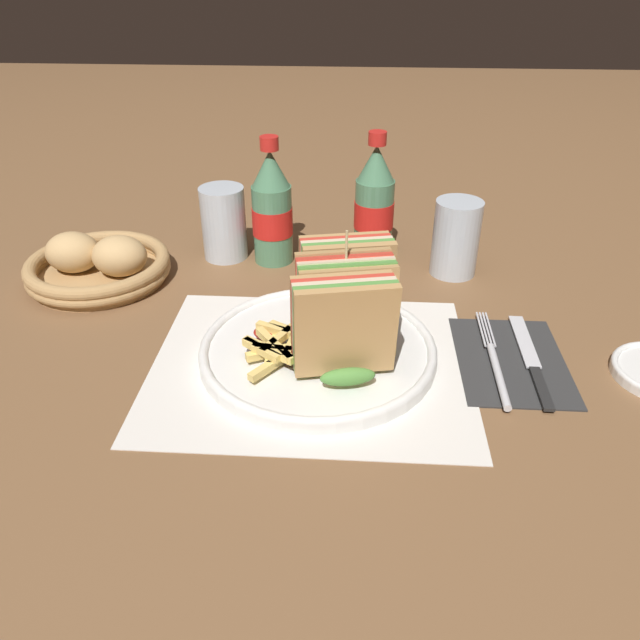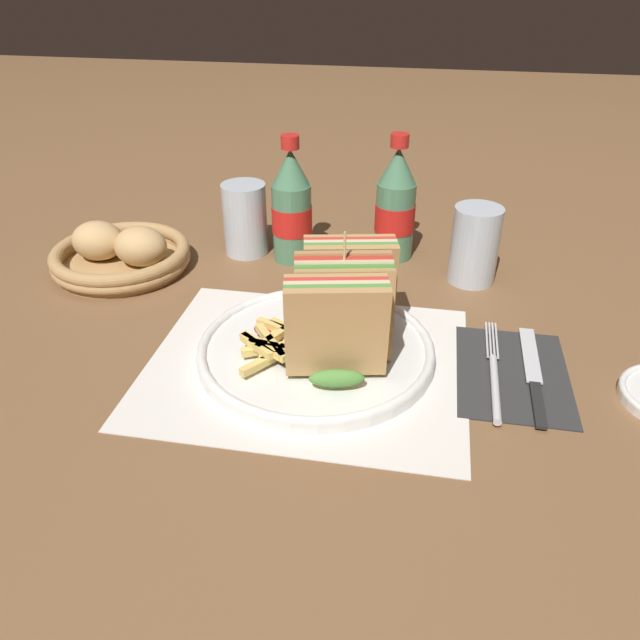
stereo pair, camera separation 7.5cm
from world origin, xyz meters
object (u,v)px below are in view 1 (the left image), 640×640
(coke_bottle_far, at_px, (374,204))
(glass_near, at_px, (455,243))
(bread_basket, at_px, (98,265))
(club_sandwich, at_px, (345,304))
(fork, at_px, (496,365))
(glass_far, at_px, (224,228))
(plate_main, at_px, (319,350))
(knife, at_px, (531,360))
(coke_bottle_near, at_px, (272,210))

(coke_bottle_far, height_order, glass_near, coke_bottle_far)
(glass_near, distance_m, bread_basket, 0.53)
(bread_basket, bearing_deg, club_sandwich, -25.60)
(fork, bearing_deg, coke_bottle_far, 115.08)
(club_sandwich, bearing_deg, coke_bottle_far, 82.86)
(glass_near, xyz_separation_m, bread_basket, (-0.53, -0.06, -0.02))
(glass_far, bearing_deg, glass_near, -5.59)
(coke_bottle_far, distance_m, glass_far, 0.24)
(plate_main, height_order, knife, plate_main)
(fork, relative_size, coke_bottle_far, 1.02)
(glass_far, bearing_deg, knife, -32.87)
(club_sandwich, height_order, coke_bottle_far, coke_bottle_far)
(plate_main, relative_size, glass_near, 2.52)
(fork, height_order, glass_far, glass_far)
(plate_main, bearing_deg, bread_basket, 151.97)
(fork, distance_m, knife, 0.05)
(coke_bottle_near, relative_size, glass_far, 1.71)
(plate_main, bearing_deg, knife, 0.13)
(club_sandwich, xyz_separation_m, bread_basket, (-0.37, 0.18, -0.05))
(club_sandwich, bearing_deg, knife, -0.77)
(plate_main, distance_m, bread_basket, 0.38)
(coke_bottle_near, height_order, glass_near, coke_bottle_near)
(bread_basket, bearing_deg, knife, -16.86)
(club_sandwich, bearing_deg, fork, -6.36)
(club_sandwich, distance_m, knife, 0.23)
(club_sandwich, distance_m, coke_bottle_far, 0.30)
(coke_bottle_near, height_order, coke_bottle_far, same)
(fork, bearing_deg, glass_far, 143.30)
(fork, bearing_deg, plate_main, 176.39)
(coke_bottle_near, bearing_deg, bread_basket, -161.63)
(coke_bottle_near, xyz_separation_m, bread_basket, (-0.25, -0.08, -0.06))
(bread_basket, bearing_deg, coke_bottle_far, 16.33)
(coke_bottle_far, bearing_deg, glass_far, -173.46)
(coke_bottle_far, xyz_separation_m, glass_far, (-0.23, -0.03, -0.03))
(plate_main, relative_size, coke_bottle_far, 1.47)
(club_sandwich, relative_size, coke_bottle_far, 1.01)
(club_sandwich, xyz_separation_m, coke_bottle_near, (-0.12, 0.26, 0.01))
(club_sandwich, xyz_separation_m, glass_near, (0.16, 0.23, -0.02))
(plate_main, bearing_deg, glass_far, 121.41)
(glass_far, bearing_deg, club_sandwich, -53.83)
(plate_main, bearing_deg, coke_bottle_far, 77.33)
(plate_main, bearing_deg, fork, -4.47)
(knife, relative_size, glass_near, 1.70)
(plate_main, xyz_separation_m, knife, (0.25, 0.00, -0.00))
(coke_bottle_near, bearing_deg, glass_far, 173.44)
(coke_bottle_far, bearing_deg, fork, -65.78)
(plate_main, height_order, coke_bottle_far, coke_bottle_far)
(glass_far, bearing_deg, plate_main, -58.59)
(bread_basket, bearing_deg, glass_near, 6.22)
(plate_main, xyz_separation_m, glass_far, (-0.17, 0.27, 0.04))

